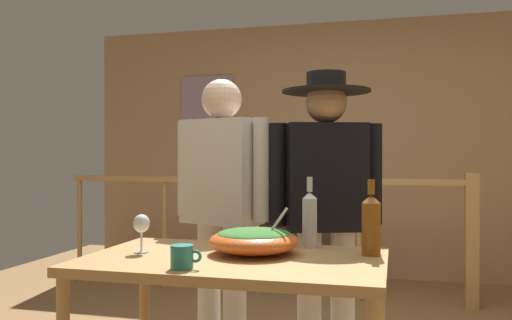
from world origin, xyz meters
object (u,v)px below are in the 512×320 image
(flat_screen_tv, at_px, (291,201))
(serving_table, at_px, (234,277))
(tv_console, at_px, (291,253))
(mug_teal, at_px, (182,257))
(salad_bowl, at_px, (254,239))
(person_standing_right, at_px, (326,196))
(framed_picture, at_px, (207,111))
(wine_glass, at_px, (141,225))
(person_standing_left, at_px, (222,197))
(wine_bottle_amber, at_px, (371,224))
(wine_bottle_clear, at_px, (310,218))
(stair_railing, at_px, (323,216))

(flat_screen_tv, relative_size, serving_table, 0.46)
(tv_console, xyz_separation_m, mug_teal, (0.20, -3.20, 0.56))
(salad_bowl, bearing_deg, person_standing_right, 69.94)
(tv_console, relative_size, person_standing_right, 0.55)
(flat_screen_tv, bearing_deg, salad_bowl, -82.33)
(framed_picture, distance_m, wine_glass, 3.43)
(framed_picture, xyz_separation_m, serving_table, (1.27, -3.22, -0.98))
(mug_teal, height_order, person_standing_left, person_standing_left)
(serving_table, bearing_deg, flat_screen_tv, 96.23)
(wine_bottle_amber, height_order, person_standing_left, person_standing_left)
(framed_picture, relative_size, wine_glass, 4.41)
(framed_picture, relative_size, wine_bottle_amber, 2.30)
(tv_console, xyz_separation_m, person_standing_right, (0.61, -2.21, 0.72))
(salad_bowl, height_order, wine_bottle_amber, wine_bottle_amber)
(wine_glass, bearing_deg, wine_bottle_clear, 24.97)
(stair_railing, height_order, person_standing_left, person_standing_left)
(framed_picture, distance_m, mug_teal, 3.78)
(mug_teal, height_order, person_standing_right, person_standing_right)
(salad_bowl, bearing_deg, tv_console, 97.59)
(tv_console, distance_m, person_standing_left, 2.32)
(framed_picture, bearing_deg, wine_bottle_clear, -62.07)
(tv_console, relative_size, wine_glass, 5.38)
(flat_screen_tv, height_order, serving_table, flat_screen_tv)
(stair_railing, xyz_separation_m, mug_teal, (-0.18, -2.63, 0.13))
(mug_teal, bearing_deg, flat_screen_tv, 93.57)
(wine_bottle_clear, distance_m, person_standing_right, 0.42)
(tv_console, bearing_deg, wine_bottle_amber, -72.53)
(framed_picture, xyz_separation_m, stair_railing, (1.34, -0.86, -0.98))
(serving_table, bearing_deg, framed_picture, 111.62)
(tv_console, bearing_deg, salad_bowl, -82.41)
(salad_bowl, relative_size, person_standing_left, 0.24)
(wine_bottle_amber, bearing_deg, mug_teal, -146.07)
(stair_railing, distance_m, mug_teal, 2.64)
(wine_bottle_amber, bearing_deg, wine_glass, -169.05)
(salad_bowl, bearing_deg, flat_screen_tv, 97.67)
(stair_railing, relative_size, flat_screen_tv, 6.28)
(tv_console, xyz_separation_m, wine_glass, (-0.10, -2.94, 0.63))
(serving_table, height_order, wine_bottle_clear, wine_bottle_clear)
(wine_glass, height_order, wine_bottle_amber, wine_bottle_amber)
(stair_railing, height_order, person_standing_right, person_standing_right)
(flat_screen_tv, bearing_deg, person_standing_right, -74.40)
(mug_teal, bearing_deg, salad_bowl, 63.39)
(wine_bottle_amber, distance_m, person_standing_left, 1.00)
(flat_screen_tv, bearing_deg, tv_console, 90.00)
(wine_glass, xyz_separation_m, wine_bottle_clear, (0.69, 0.32, 0.01))
(wine_glass, xyz_separation_m, wine_bottle_amber, (0.97, 0.19, 0.02))
(wine_bottle_clear, distance_m, person_standing_left, 0.70)
(flat_screen_tv, bearing_deg, wine_bottle_clear, -77.28)
(wine_bottle_clear, xyz_separation_m, mug_teal, (-0.39, -0.58, -0.09))
(framed_picture, height_order, tv_console, framed_picture)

